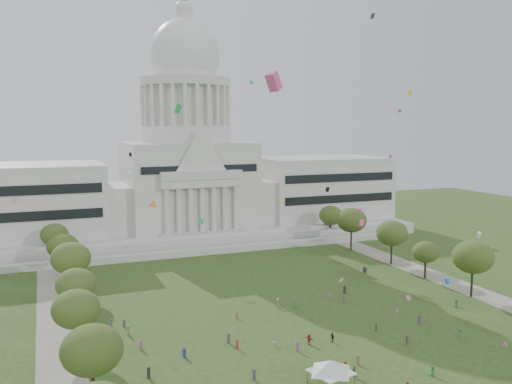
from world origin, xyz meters
TOP-DOWN VIEW (x-y plane):
  - ground at (0.00, 0.00)m, footprint 400.00×400.00m
  - capitol at (0.00, 113.59)m, footprint 160.00×64.50m
  - path_left at (-48.00, 30.00)m, footprint 8.00×160.00m
  - path_right at (48.00, 30.00)m, footprint 8.00×160.00m
  - row_tree_l_1 at (-44.07, -2.96)m, footprint 8.86×8.86m
  - row_tree_l_2 at (-45.04, 17.30)m, footprint 8.42×8.42m
  - row_tree_r_2 at (44.17, 17.44)m, footprint 9.55×9.55m
  - row_tree_l_3 at (-44.09, 33.92)m, footprint 8.12×8.12m
  - row_tree_r_3 at (44.40, 34.48)m, footprint 7.01×7.01m
  - row_tree_l_4 at (-44.08, 52.42)m, footprint 9.29×9.29m
  - row_tree_r_4 at (44.76, 50.04)m, footprint 9.19×9.19m
  - row_tree_l_5 at (-45.22, 71.01)m, footprint 8.33×8.33m
  - row_tree_r_5 at (43.49, 70.19)m, footprint 9.82×9.82m
  - row_tree_l_6 at (-46.87, 89.14)m, footprint 8.19×8.19m
  - row_tree_r_6 at (45.96, 88.13)m, footprint 8.42×8.42m
  - event_tent at (-9.16, -9.56)m, footprint 9.60×9.60m
  - person_0 at (35.59, 12.94)m, footprint 1.01×0.96m
  - person_2 at (20.32, 13.65)m, footprint 0.92×0.85m
  - person_3 at (12.14, -0.37)m, footprint 1.15×1.45m
  - person_4 at (-0.14, 5.80)m, footprint 0.78×1.20m
  - person_5 at (-4.69, 6.45)m, footprint 1.49×1.98m
  - person_6 at (8.11, -12.35)m, footprint 0.61×0.89m
  - person_7 at (-3.95, -7.95)m, footprint 0.82×0.73m
  - person_8 at (-10.98, 8.30)m, footprint 0.82×0.65m
  - person_9 at (23.75, -1.34)m, footprint 1.11×1.30m
  - person_10 at (10.87, 7.69)m, footprint 0.68×0.95m
  - distant_crowd at (-12.97, 14.45)m, footprint 61.21×36.29m
  - kite_swarm at (0.01, 3.22)m, footprint 95.94×92.14m

SIDE VIEW (x-z plane):
  - ground at x=0.00m, z-range 0.00..0.00m
  - path_left at x=-48.00m, z-range 0.00..0.04m
  - path_right at x=48.00m, z-range 0.00..0.04m
  - person_10 at x=10.87m, z-range 0.00..1.46m
  - person_8 at x=-10.98m, z-range 0.00..1.48m
  - person_2 at x=20.32m, z-range 0.00..1.62m
  - person_0 at x=35.59m, z-range 0.00..1.74m
  - person_6 at x=8.11m, z-range 0.00..1.77m
  - distant_crowd at x=-12.97m, z-range -0.08..1.85m
  - person_9 at x=23.75m, z-range 0.00..1.80m
  - person_7 at x=-3.95m, z-range 0.00..1.87m
  - person_4 at x=-0.14m, z-range 0.00..1.92m
  - person_3 at x=12.14m, z-range 0.00..1.99m
  - person_5 at x=-4.69m, z-range 0.00..1.99m
  - event_tent at x=-9.16m, z-range 1.23..5.71m
  - row_tree_r_3 at x=44.40m, z-range 2.09..12.07m
  - row_tree_l_3 at x=-44.09m, z-range 2.43..13.98m
  - row_tree_l_6 at x=-46.87m, z-range 2.45..14.09m
  - row_tree_l_5 at x=-45.22m, z-range 2.49..14.34m
  - row_tree_r_6 at x=45.96m, z-range 2.52..14.49m
  - row_tree_l_2 at x=-45.04m, z-range 2.52..14.49m
  - row_tree_l_1 at x=-44.07m, z-range 2.65..15.25m
  - row_tree_r_4 at x=44.76m, z-range 2.76..15.82m
  - row_tree_l_4 at x=-44.08m, z-range 2.79..16.00m
  - row_tree_r_2 at x=44.17m, z-range 2.87..16.45m
  - row_tree_r_5 at x=43.49m, z-range 2.95..16.91m
  - capitol at x=0.00m, z-range -23.35..67.95m
  - kite_swarm at x=0.01m, z-range -3.06..63.87m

